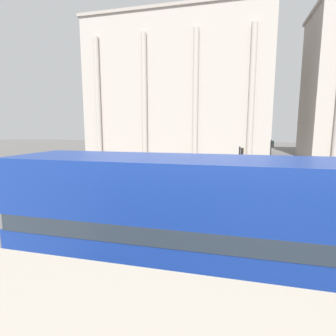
# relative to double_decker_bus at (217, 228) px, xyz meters

# --- Properties ---
(double_decker_bus) EXTENTS (11.39, 2.77, 4.15)m
(double_decker_bus) POSITION_rel_double_decker_bus_xyz_m (0.00, 0.00, 0.00)
(double_decker_bus) COLOR black
(double_decker_bus) RESTS_ON ground_plane
(plaza_building_left) EXTENTS (32.61, 15.43, 24.30)m
(plaza_building_left) POSITION_rel_double_decker_bus_xyz_m (-10.00, 43.33, 9.84)
(plaza_building_left) COLOR #BCB2A8
(plaza_building_left) RESTS_ON ground_plane
(traffic_light_near) EXTENTS (0.42, 0.24, 3.68)m
(traffic_light_near) POSITION_rel_double_decker_bus_xyz_m (4.34, 5.95, 0.10)
(traffic_light_near) COLOR black
(traffic_light_near) RESTS_ON ground_plane
(traffic_light_mid) EXTENTS (0.42, 0.24, 3.57)m
(traffic_light_mid) POSITION_rel_double_decker_bus_xyz_m (0.92, 13.76, 0.03)
(traffic_light_mid) COLOR black
(traffic_light_mid) RESTS_ON ground_plane
(traffic_light_far) EXTENTS (0.42, 0.24, 3.75)m
(traffic_light_far) POSITION_rel_double_decker_bus_xyz_m (4.27, 22.49, 0.14)
(traffic_light_far) COLOR black
(traffic_light_far) RESTS_ON ground_plane
(car_silver) EXTENTS (4.20, 1.93, 1.35)m
(car_silver) POSITION_rel_double_decker_bus_xyz_m (4.69, 15.05, -1.61)
(car_silver) COLOR black
(car_silver) RESTS_ON ground_plane
(pedestrian_red) EXTENTS (0.32, 0.32, 1.83)m
(pedestrian_red) POSITION_rel_double_decker_bus_xyz_m (-6.57, 27.29, -1.25)
(pedestrian_red) COLOR #282B33
(pedestrian_red) RESTS_ON ground_plane
(pedestrian_yellow) EXTENTS (0.32, 0.32, 1.80)m
(pedestrian_yellow) POSITION_rel_double_decker_bus_xyz_m (-2.92, 11.87, -1.27)
(pedestrian_yellow) COLOR #282B33
(pedestrian_yellow) RESTS_ON ground_plane
(pedestrian_blue) EXTENTS (0.32, 0.32, 1.79)m
(pedestrian_blue) POSITION_rel_double_decker_bus_xyz_m (7.59, 23.43, -1.28)
(pedestrian_blue) COLOR #282B33
(pedestrian_blue) RESTS_ON ground_plane
(pedestrian_grey) EXTENTS (0.32, 0.32, 1.80)m
(pedestrian_grey) POSITION_rel_double_decker_bus_xyz_m (4.41, 12.65, -1.27)
(pedestrian_grey) COLOR #282B33
(pedestrian_grey) RESTS_ON ground_plane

